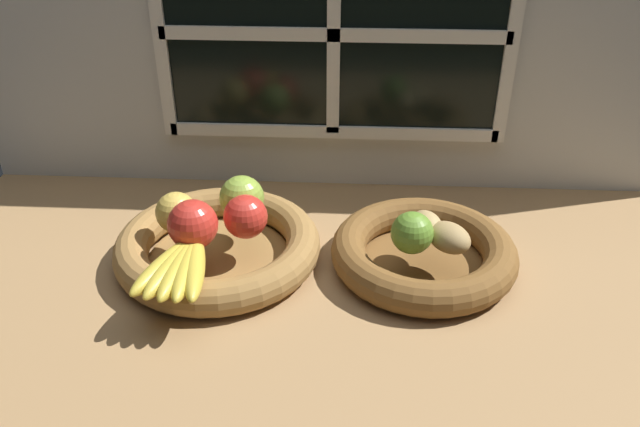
# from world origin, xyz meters

# --- Properties ---
(ground_plane) EXTENTS (1.40, 0.90, 0.03)m
(ground_plane) POSITION_xyz_m (0.00, 0.00, -0.01)
(ground_plane) COLOR #9E774C
(back_wall) EXTENTS (1.40, 0.05, 0.55)m
(back_wall) POSITION_xyz_m (0.00, 0.30, 0.28)
(back_wall) COLOR silver
(back_wall) RESTS_ON ground_plane
(fruit_bowl_left) EXTENTS (0.34, 0.34, 0.06)m
(fruit_bowl_left) POSITION_xyz_m (-0.18, -0.00, 0.03)
(fruit_bowl_left) COLOR olive
(fruit_bowl_left) RESTS_ON ground_plane
(fruit_bowl_right) EXTENTS (0.31, 0.31, 0.06)m
(fruit_bowl_right) POSITION_xyz_m (0.16, -0.00, 0.03)
(fruit_bowl_right) COLOR brown
(fruit_bowl_right) RESTS_ON ground_plane
(apple_red_front) EXTENTS (0.08, 0.08, 0.08)m
(apple_red_front) POSITION_xyz_m (-0.21, -0.05, 0.10)
(apple_red_front) COLOR red
(apple_red_front) RESTS_ON fruit_bowl_left
(apple_green_back) EXTENTS (0.08, 0.08, 0.08)m
(apple_green_back) POSITION_xyz_m (-0.14, 0.05, 0.10)
(apple_green_back) COLOR #8CAD3D
(apple_green_back) RESTS_ON fruit_bowl_left
(apple_golden_left) EXTENTS (0.07, 0.07, 0.07)m
(apple_golden_left) POSITION_xyz_m (-0.24, 0.00, 0.09)
(apple_golden_left) COLOR gold
(apple_golden_left) RESTS_ON fruit_bowl_left
(apple_red_right) EXTENTS (0.07, 0.07, 0.07)m
(apple_red_right) POSITION_xyz_m (-0.13, -0.01, 0.09)
(apple_red_right) COLOR red
(apple_red_right) RESTS_ON fruit_bowl_left
(pear_brown) EXTENTS (0.06, 0.07, 0.07)m
(pear_brown) POSITION_xyz_m (-0.15, 0.05, 0.09)
(pear_brown) COLOR olive
(pear_brown) RESTS_ON fruit_bowl_left
(banana_bunch_front) EXTENTS (0.12, 0.18, 0.03)m
(banana_bunch_front) POSITION_xyz_m (-0.21, -0.12, 0.07)
(banana_bunch_front) COLOR gold
(banana_bunch_front) RESTS_ON fruit_bowl_left
(potato_large) EXTENTS (0.07, 0.08, 0.05)m
(potato_large) POSITION_xyz_m (0.16, -0.00, 0.08)
(potato_large) COLOR tan
(potato_large) RESTS_ON fruit_bowl_right
(potato_small) EXTENTS (0.09, 0.09, 0.05)m
(potato_small) POSITION_xyz_m (0.19, -0.03, 0.08)
(potato_small) COLOR #A38451
(potato_small) RESTS_ON fruit_bowl_right
(lime_near) EXTENTS (0.07, 0.07, 0.07)m
(lime_near) POSITION_xyz_m (0.14, -0.04, 0.09)
(lime_near) COLOR olive
(lime_near) RESTS_ON fruit_bowl_right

